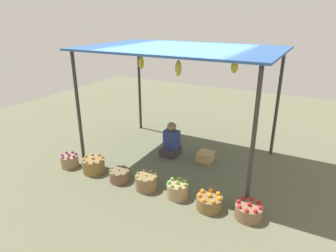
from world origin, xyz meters
The scene contains 11 objects.
ground_plane centered at (0.00, 0.00, 0.00)m, with size 14.00×14.00×0.00m, color #5E6048.
market_stall_structure centered at (0.00, 0.00, 2.28)m, with size 3.88×2.61×2.43m.
vendor_person centered at (-0.25, 0.05, 0.30)m, with size 0.36×0.44×0.78m.
basket_purple_onions centered at (-1.89, -1.47, 0.13)m, with size 0.36×0.36×0.30m.
basket_potatoes centered at (-1.27, -1.42, 0.15)m, with size 0.45×0.45×0.34m.
basket_green_chilies centered at (-0.60, -1.45, 0.11)m, with size 0.39×0.39×0.26m.
basket_limes centered at (0.01, -1.44, 0.14)m, with size 0.40×0.40×0.31m.
basket_green_apples centered at (0.63, -1.41, 0.14)m, with size 0.38×0.38×0.33m.
basket_oranges centered at (1.25, -1.47, 0.12)m, with size 0.43×0.43×0.29m.
basket_red_apples centered at (1.88, -1.40, 0.12)m, with size 0.43×0.43×0.28m.
wooden_crate_near_vendor centered at (0.57, 0.12, 0.10)m, with size 0.33×0.35×0.20m, color tan.
Camera 1 is at (2.56, -5.41, 3.03)m, focal length 31.45 mm.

